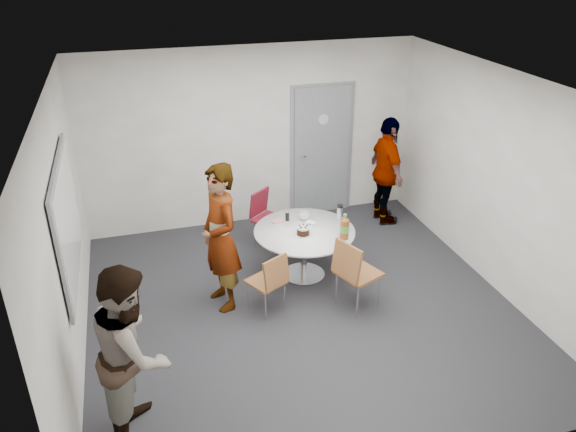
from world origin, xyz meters
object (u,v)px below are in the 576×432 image
object	(u,v)px
door	(321,151)
person_main	(220,238)
chair_near_left	(270,279)
person_right	(387,172)
chair_near_right	(353,269)
chair_far	(265,213)
whiteboard	(67,220)
table	(307,236)
person_left	(133,352)

from	to	relation	value
door	person_main	world-z (taller)	door
chair_near_left	person_right	bearing A→B (deg)	10.02
chair_near_right	chair_far	distance (m)	1.92
chair_far	person_right	world-z (taller)	person_right
door	person_right	xyz separation A→B (m)	(0.82, -0.65, -0.19)
chair_near_left	person_main	xyz separation A→B (m)	(-0.50, 0.35, 0.43)
chair_far	chair_near_left	bearing A→B (deg)	38.90
whiteboard	table	xyz separation A→B (m)	(2.74, 0.47, -0.86)
table	chair_far	distance (m)	1.01
whiteboard	person_left	xyz separation A→B (m)	(0.51, -1.52, -0.60)
chair_near_right	person_main	distance (m)	1.59
whiteboard	table	bearing A→B (deg)	9.78
whiteboard	person_right	size ratio (longest dim) A/B	1.13
person_main	chair_far	bearing A→B (deg)	132.27
door	person_left	distance (m)	4.87
whiteboard	chair_near_left	distance (m)	2.30
chair_near_right	person_right	distance (m)	2.46
door	person_right	bearing A→B (deg)	-38.15
table	whiteboard	bearing A→B (deg)	-170.22
table	chair_near_right	distance (m)	0.91
whiteboard	person_left	distance (m)	1.71
person_main	person_right	size ratio (longest dim) A/B	1.08
whiteboard	chair_near_left	size ratio (longest dim) A/B	2.41
door	person_left	world-z (taller)	door
door	whiteboard	xyz separation A→B (m)	(-3.56, -2.28, 0.42)
chair_near_left	chair_far	distance (m)	1.65
door	table	distance (m)	2.03
door	chair_near_left	xyz separation A→B (m)	(-1.48, -2.47, -0.55)
chair_near_right	chair_near_left	bearing A→B (deg)	-124.30
person_right	person_left	bearing A→B (deg)	130.90
door	chair_far	size ratio (longest dim) A/B	2.52
chair_near_right	person_left	size ratio (longest dim) A/B	0.54
person_left	chair_near_right	bearing A→B (deg)	-58.99
whiteboard	person_right	world-z (taller)	whiteboard
door	chair_near_left	bearing A→B (deg)	-121.02
table	door	bearing A→B (deg)	65.70
chair_near_left	chair_far	bearing A→B (deg)	49.44
chair_far	person_left	world-z (taller)	person_left
whiteboard	person_main	world-z (taller)	whiteboard
whiteboard	chair_near_right	bearing A→B (deg)	-7.42
chair_near_left	table	bearing A→B (deg)	16.36
door	whiteboard	size ratio (longest dim) A/B	1.12
chair_far	person_main	bearing A→B (deg)	17.21
person_left	person_right	world-z (taller)	person_left
table	chair_near_left	world-z (taller)	table
door	chair_far	world-z (taller)	door
door	chair_near_right	distance (m)	2.77
person_main	table	bearing A→B (deg)	91.00
table	person_right	world-z (taller)	person_right
whiteboard	table	distance (m)	2.91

